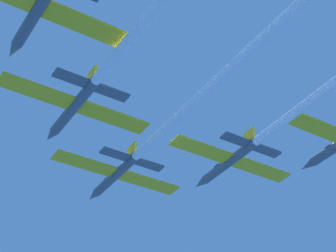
% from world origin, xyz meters
% --- Properties ---
extents(jet_lead, '(15.86, 40.30, 2.63)m').
position_xyz_m(jet_lead, '(-0.37, -10.08, -0.51)').
color(jet_lead, '#4C5660').
extents(jet_left_wing, '(15.86, 37.61, 2.63)m').
position_xyz_m(jet_left_wing, '(-9.93, -18.16, -0.20)').
color(jet_left_wing, '#4C5660').
extents(jet_right_wing, '(15.86, 34.10, 2.63)m').
position_xyz_m(jet_right_wing, '(9.95, -16.02, 0.22)').
color(jet_right_wing, '#4C5660').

